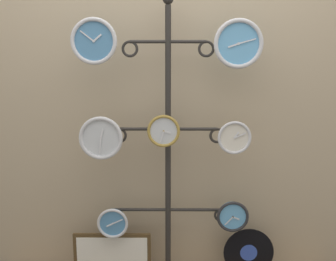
% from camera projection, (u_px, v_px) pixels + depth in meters
% --- Properties ---
extents(shop_wall, '(4.40, 0.04, 2.80)m').
position_uv_depth(shop_wall, '(168.00, 66.00, 2.48)').
color(shop_wall, tan).
rests_on(shop_wall, ground_plane).
extents(display_stand, '(0.76, 0.36, 1.82)m').
position_uv_depth(display_stand, '(168.00, 196.00, 2.47)').
color(display_stand, '#282623').
rests_on(display_stand, ground_plane).
extents(clock_top_left, '(0.26, 0.04, 0.26)m').
position_uv_depth(clock_top_left, '(94.00, 41.00, 2.19)').
color(clock_top_left, '#4C84B2').
extents(clock_top_right, '(0.28, 0.04, 0.28)m').
position_uv_depth(clock_top_right, '(238.00, 44.00, 2.21)').
color(clock_top_right, '#60A8DB').
extents(clock_middle_left, '(0.26, 0.04, 0.26)m').
position_uv_depth(clock_middle_left, '(101.00, 138.00, 2.31)').
color(clock_middle_left, silver).
extents(clock_middle_center, '(0.19, 0.04, 0.19)m').
position_uv_depth(clock_middle_center, '(164.00, 131.00, 2.29)').
color(clock_middle_center, silver).
extents(clock_middle_right, '(0.20, 0.04, 0.20)m').
position_uv_depth(clock_middle_right, '(234.00, 138.00, 2.30)').
color(clock_middle_right, silver).
extents(clock_bottom_left, '(0.19, 0.04, 0.19)m').
position_uv_depth(clock_bottom_left, '(113.00, 223.00, 2.40)').
color(clock_bottom_left, '#4C84B2').
extents(clock_bottom_right, '(0.20, 0.04, 0.20)m').
position_uv_depth(clock_bottom_right, '(233.00, 216.00, 2.40)').
color(clock_bottom_right, '#60A8DB').
extents(vinyl_record, '(0.32, 0.01, 0.32)m').
position_uv_depth(vinyl_record, '(249.00, 253.00, 2.52)').
color(vinyl_record, black).
rests_on(vinyl_record, low_shelf).
extents(picture_frame, '(0.49, 0.02, 0.30)m').
position_uv_depth(picture_frame, '(112.00, 256.00, 2.49)').
color(picture_frame, '#4C381E').
rests_on(picture_frame, low_shelf).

